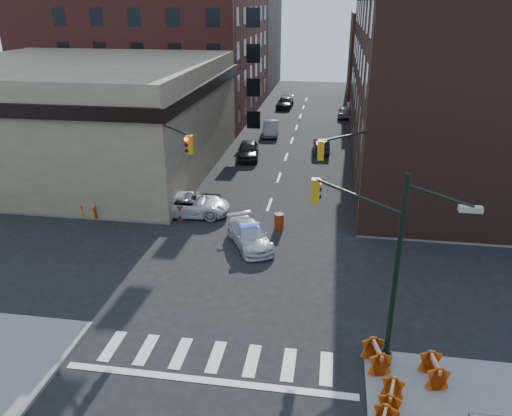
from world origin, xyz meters
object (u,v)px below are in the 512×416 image
(parked_car_enear, at_px, (321,145))
(pedestrian_a, at_px, (126,190))
(barrel_road, at_px, (279,222))
(barricade_nw_a, at_px, (173,203))
(barrel_bank, at_px, (181,212))
(police_car, at_px, (250,235))
(parked_car_wnear, at_px, (248,150))
(pickup, at_px, (190,204))
(barricade_se_a, at_px, (376,357))
(parked_car_wfar, at_px, (271,128))
(pedestrian_b, at_px, (84,199))

(parked_car_enear, relative_size, pedestrian_a, 2.49)
(barrel_road, relative_size, barricade_nw_a, 0.91)
(parked_car_enear, relative_size, barricade_nw_a, 3.52)
(pedestrian_a, distance_m, barrel_bank, 5.39)
(police_car, relative_size, pedestrian_a, 2.78)
(barrel_road, xyz_separation_m, barrel_bank, (-6.64, 0.49, -0.01))
(parked_car_wnear, distance_m, barrel_road, 15.74)
(parked_car_wnear, xyz_separation_m, parked_car_enear, (6.61, 3.10, -0.12))
(parked_car_enear, bearing_deg, pickup, 58.65)
(pedestrian_a, xyz_separation_m, barricade_se_a, (16.71, -15.42, -0.32))
(pedestrian_a, distance_m, barrel_road, 11.82)
(barricade_se_a, relative_size, barricade_nw_a, 1.15)
(pedestrian_a, bearing_deg, barrel_road, 11.57)
(pickup, height_order, barrel_road, pickup)
(parked_car_enear, xyz_separation_m, barrel_road, (-2.02, -18.16, -0.14))
(parked_car_enear, distance_m, pedestrian_a, 20.37)
(parked_car_wfar, bearing_deg, barricade_nw_a, -106.09)
(pedestrian_b, height_order, barrel_road, pedestrian_b)
(parked_car_wfar, relative_size, barricade_nw_a, 3.99)
(pedestrian_a, xyz_separation_m, barrel_bank, (4.81, -2.39, -0.45))
(parked_car_wnear, height_order, barrel_bank, parked_car_wnear)
(barricade_se_a, bearing_deg, pickup, 25.98)
(parked_car_wnear, height_order, parked_car_wfar, parked_car_wnear)
(barrel_road, distance_m, barricade_nw_a, 7.86)
(pickup, distance_m, parked_car_enear, 18.69)
(parked_car_enear, bearing_deg, police_car, 75.47)
(police_car, bearing_deg, barrel_bank, 121.93)
(parked_car_wfar, relative_size, parked_car_enear, 1.13)
(barrel_bank, xyz_separation_m, barricade_se_a, (11.90, -13.03, 0.13))
(police_car, distance_m, barricade_nw_a, 7.61)
(pedestrian_b, relative_size, barrel_bank, 1.58)
(pedestrian_a, bearing_deg, barricade_se_a, -17.03)
(pickup, height_order, parked_car_wnear, parked_car_wnear)
(parked_car_wnear, relative_size, barricade_nw_a, 4.03)
(barricade_se_a, bearing_deg, pedestrian_a, 33.70)
(pedestrian_a, distance_m, pedestrian_b, 3.03)
(barrel_road, bearing_deg, parked_car_enear, 83.66)
(pickup, distance_m, pedestrian_b, 7.37)
(police_car, bearing_deg, barricade_se_a, -83.62)
(pickup, xyz_separation_m, parked_car_wnear, (1.68, 13.65, 0.04))
(barricade_se_a, bearing_deg, parked_car_wnear, 6.05)
(parked_car_wfar, relative_size, pedestrian_a, 2.82)
(pedestrian_b, xyz_separation_m, barricade_se_a, (18.87, -13.30, -0.32))
(police_car, xyz_separation_m, pedestrian_b, (-12.16, 3.33, 0.31))
(barrel_road, xyz_separation_m, barricade_se_a, (5.26, -12.54, 0.12))
(parked_car_wfar, bearing_deg, barrel_bank, -103.11)
(parked_car_wnear, xyz_separation_m, pedestrian_b, (-9.02, -14.30, 0.18))
(pickup, distance_m, barrel_road, 6.43)
(pedestrian_b, bearing_deg, police_car, -5.13)
(pickup, bearing_deg, barrel_road, -108.19)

